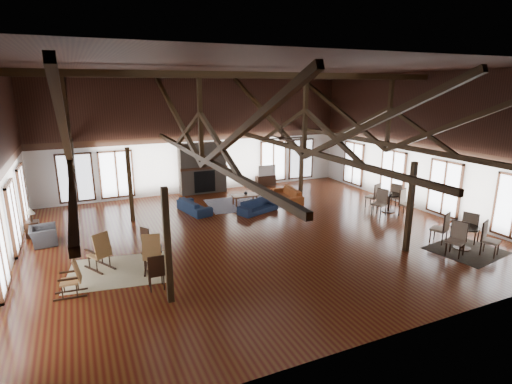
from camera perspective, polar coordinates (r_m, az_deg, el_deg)
name	(u,v)px	position (r m, az deg, el deg)	size (l,w,h in m)	color
floor	(256,234)	(15.10, -0.03, -6.03)	(16.00, 16.00, 0.00)	#552C12
ceiling	(256,67)	(14.11, -0.03, 17.37)	(16.00, 14.00, 0.02)	black
wall_back	(199,134)	(20.82, -8.08, 8.16)	(16.00, 0.02, 6.00)	white
wall_front	(398,208)	(8.58, 19.62, -2.20)	(16.00, 0.02, 6.00)	white
wall_right	(422,143)	(19.01, 22.67, 6.53)	(0.02, 14.00, 6.00)	white
roof_truss	(256,126)	(14.17, -0.03, 9.38)	(15.60, 14.07, 3.14)	black
post_grid	(256,195)	(14.62, -0.03, -0.44)	(8.16, 7.16, 3.05)	black
fireplace	(203,168)	(20.77, -7.65, 3.38)	(2.50, 0.69, 2.60)	#61564A
ceiling_fan	(282,137)	(13.52, 3.68, 7.82)	(1.60, 1.60, 0.75)	black
sofa_navy_front	(258,206)	(17.54, 0.27, -2.07)	(1.86, 0.73, 0.54)	#151F39
sofa_navy_left	(194,206)	(17.76, -8.81, -1.98)	(0.77, 1.96, 0.57)	#15223B
sofa_orange	(288,195)	(19.34, 4.54, -0.41)	(0.80, 2.05, 0.60)	brown
coffee_table	(245,196)	(18.67, -1.59, -0.58)	(1.25, 0.68, 0.47)	brown
vase	(246,193)	(18.71, -1.47, -0.08)	(0.17, 0.17, 0.18)	#B2B2B2
armchair	(43,236)	(15.92, -28.10, -5.53)	(0.85, 0.98, 0.63)	#313033
side_table_lamp	(32,226)	(16.85, -29.33, -4.21)	(0.44, 0.44, 1.14)	black
rocking_chair_a	(100,252)	(12.99, -21.33, -8.03)	(0.88, 1.05, 1.19)	#966439
rocking_chair_b	(152,254)	(12.40, -14.63, -8.50)	(0.69, 1.03, 1.21)	#966439
rocking_chair_c	(73,278)	(11.81, -24.67, -11.06)	(0.85, 0.50, 1.05)	#966439
side_chair_a	(147,238)	(13.78, -15.30, -6.32)	(0.54, 0.54, 0.91)	black
side_chair_b	(156,270)	(11.29, -14.09, -10.72)	(0.45, 0.45, 1.03)	black
cafe_table_near	(464,233)	(15.32, 27.58, -5.24)	(2.18, 2.18, 1.13)	black
cafe_table_far	(389,199)	(18.51, 18.48, -0.99)	(2.22, 2.22, 1.14)	black
cup_near	(465,224)	(15.35, 27.71, -4.04)	(0.13, 0.13, 0.10)	#B2B2B2
cup_far	(391,193)	(18.36, 18.66, -0.15)	(0.14, 0.14, 0.11)	#B2B2B2
tv_console	(266,180)	(22.36, 1.38, 1.68)	(1.10, 0.41, 0.55)	black
television	(266,170)	(22.24, 1.45, 3.12)	(1.04, 0.14, 0.60)	#B2B2B2
rug_tan	(119,271)	(12.93, -19.02, -10.59)	(2.89, 2.27, 0.01)	tan
rug_navy	(243,203)	(18.93, -1.94, -1.63)	(3.26, 2.44, 0.01)	#1A1C48
rug_dark	(466,250)	(15.41, 27.80, -7.38)	(2.18, 1.98, 0.01)	black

